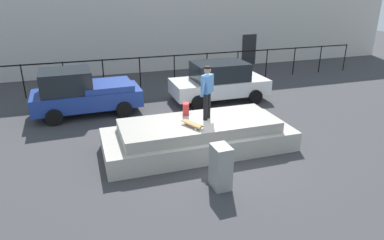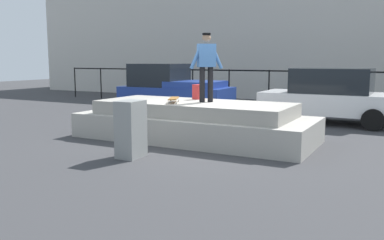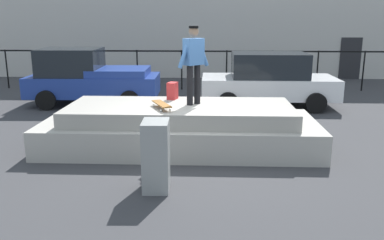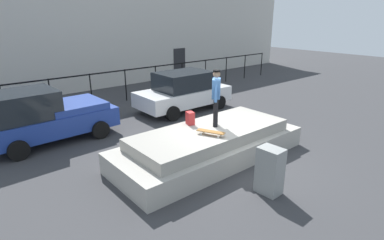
% 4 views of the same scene
% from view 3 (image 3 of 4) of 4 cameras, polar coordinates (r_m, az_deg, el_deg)
% --- Properties ---
extents(ground_plane, '(60.00, 60.00, 0.00)m').
position_cam_3_polar(ground_plane, '(8.94, 0.89, -4.55)').
color(ground_plane, '#38383A').
extents(concrete_ledge, '(6.14, 2.47, 0.98)m').
position_cam_3_polar(concrete_ledge, '(9.21, -1.68, -1.10)').
color(concrete_ledge, '#ADA89E').
rests_on(concrete_ledge, ground_plane).
extents(skateboarder, '(0.70, 0.67, 1.73)m').
position_cam_3_polar(skateboarder, '(9.00, 0.23, 8.54)').
color(skateboarder, black).
rests_on(skateboarder, concrete_ledge).
extents(skateboard, '(0.52, 0.83, 0.12)m').
position_cam_3_polar(skateboard, '(8.70, -4.32, 2.25)').
color(skateboard, brown).
rests_on(skateboard, concrete_ledge).
extents(backpack, '(0.27, 0.32, 0.41)m').
position_cam_3_polar(backpack, '(9.73, -2.77, 4.15)').
color(backpack, red).
rests_on(backpack, concrete_ledge).
extents(car_blue_pickup_near, '(4.39, 2.27, 1.90)m').
position_cam_3_polar(car_blue_pickup_near, '(14.26, -14.28, 5.89)').
color(car_blue_pickup_near, navy).
rests_on(car_blue_pickup_near, ground_plane).
extents(car_white_sedan_mid, '(4.41, 2.25, 1.78)m').
position_cam_3_polar(car_white_sedan_mid, '(13.75, 10.74, 5.63)').
color(car_white_sedan_mid, white).
rests_on(car_white_sedan_mid, ground_plane).
extents(utility_box, '(0.46, 0.62, 1.21)m').
position_cam_3_polar(utility_box, '(6.90, -5.11, -5.04)').
color(utility_box, gray).
rests_on(utility_box, ground_plane).
extents(fence_row, '(24.06, 0.06, 1.62)m').
position_cam_3_polar(fence_row, '(16.72, 1.72, 8.14)').
color(fence_row, black).
rests_on(fence_row, ground_plane).
extents(warehouse_building, '(35.96, 8.06, 6.96)m').
position_cam_3_polar(warehouse_building, '(23.89, 2.03, 15.58)').
color(warehouse_building, beige).
rests_on(warehouse_building, ground_plane).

